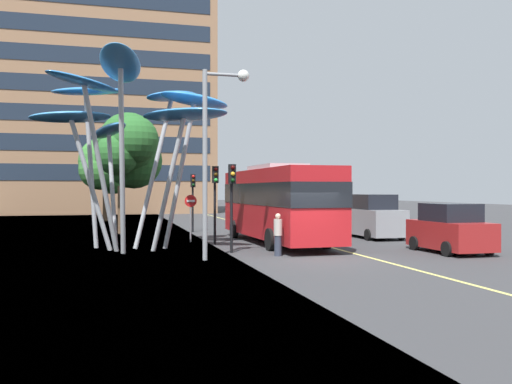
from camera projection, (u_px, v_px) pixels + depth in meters
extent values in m
cube|color=#38383A|center=(316.00, 261.00, 20.55)|extent=(120.00, 240.00, 0.10)
cube|color=gray|center=(2.00, 271.00, 17.84)|extent=(16.00, 240.00, 0.05)
cube|color=#E0D666|center=(370.00, 258.00, 21.10)|extent=(0.16, 144.00, 0.01)
cube|color=red|center=(277.00, 203.00, 26.79)|extent=(2.91, 11.13, 3.22)
cube|color=black|center=(277.00, 194.00, 26.79)|extent=(2.94, 11.24, 1.03)
cube|color=yellow|center=(247.00, 178.00, 32.03)|extent=(1.42, 0.14, 0.36)
cube|color=#B2B2B7|center=(277.00, 168.00, 26.78)|extent=(2.05, 3.93, 0.24)
cylinder|color=black|center=(279.00, 228.00, 30.45)|extent=(0.31, 0.97, 0.96)
cylinder|color=black|center=(234.00, 229.00, 29.73)|extent=(0.31, 0.97, 0.96)
cylinder|color=black|center=(326.00, 238.00, 24.24)|extent=(0.31, 0.97, 0.96)
cylinder|color=black|center=(271.00, 239.00, 23.52)|extent=(0.31, 0.97, 0.96)
cylinder|color=#9EA0A5|center=(180.00, 174.00, 24.54)|extent=(1.54, 0.32, 6.68)
ellipsoid|color=#2D7FD1|center=(195.00, 100.00, 24.74)|extent=(3.24, 1.90, 0.97)
cylinder|color=#9EA0A5|center=(154.00, 170.00, 25.01)|extent=(2.02, 1.58, 7.06)
ellipsoid|color=#2D7FD1|center=(172.00, 96.00, 25.85)|extent=(3.21, 2.93, 0.90)
cylinder|color=#9EA0A5|center=(112.00, 187.00, 25.80)|extent=(0.57, 1.54, 5.48)
ellipsoid|color=#4299E0|center=(109.00, 131.00, 26.38)|extent=(2.28, 4.42, 0.87)
cylinder|color=#9EA0A5|center=(91.00, 169.00, 24.70)|extent=(0.76, 0.71, 7.07)
ellipsoid|color=#2D7FD1|center=(86.00, 91.00, 24.83)|extent=(3.97, 3.79, 0.58)
cylinder|color=#9EA0A5|center=(90.00, 184.00, 23.43)|extent=(1.81, 0.25, 5.73)
ellipsoid|color=#4299E0|center=(70.00, 117.00, 23.24)|extent=(3.42, 1.59, 0.69)
cylinder|color=#9EA0A5|center=(101.00, 170.00, 22.53)|extent=(1.55, 1.54, 6.91)
ellipsoid|color=#2D7FD1|center=(83.00, 82.00, 21.75)|extent=(3.37, 3.34, 0.60)
cylinder|color=#9EA0A5|center=(122.00, 162.00, 21.79)|extent=(0.34, 1.54, 7.45)
ellipsoid|color=#4299E0|center=(121.00, 64.00, 21.12)|extent=(1.88, 4.32, 0.92)
cylinder|color=#9EA0A5|center=(169.00, 184.00, 23.17)|extent=(1.51, 1.03, 5.79)
ellipsoid|color=#388EDB|center=(185.00, 115.00, 22.95)|extent=(4.09, 3.39, 0.63)
cylinder|color=black|center=(231.00, 209.00, 22.70)|extent=(0.12, 0.12, 3.65)
cube|color=black|center=(232.00, 174.00, 22.56)|extent=(0.28, 0.24, 0.80)
sphere|color=#390706|center=(233.00, 168.00, 22.43)|extent=(0.18, 0.18, 0.18)
sphere|color=orange|center=(233.00, 174.00, 22.43)|extent=(0.18, 0.18, 0.18)
sphere|color=black|center=(233.00, 180.00, 22.43)|extent=(0.18, 0.18, 0.18)
cylinder|color=black|center=(215.00, 205.00, 26.30)|extent=(0.12, 0.12, 3.73)
cube|color=black|center=(215.00, 175.00, 26.16)|extent=(0.28, 0.24, 0.80)
sphere|color=#390706|center=(216.00, 169.00, 26.03)|extent=(0.18, 0.18, 0.18)
sphere|color=#3A2707|center=(216.00, 175.00, 26.03)|extent=(0.18, 0.18, 0.18)
sphere|color=green|center=(216.00, 180.00, 26.03)|extent=(0.18, 0.18, 0.18)
cylinder|color=black|center=(193.00, 203.00, 33.91)|extent=(0.12, 0.12, 3.56)
cube|color=black|center=(193.00, 181.00, 33.77)|extent=(0.28, 0.24, 0.80)
sphere|color=red|center=(193.00, 176.00, 33.64)|extent=(0.18, 0.18, 0.18)
sphere|color=#3A2707|center=(193.00, 181.00, 33.64)|extent=(0.18, 0.18, 0.18)
sphere|color=black|center=(193.00, 185.00, 33.65)|extent=(0.18, 0.18, 0.18)
cube|color=maroon|center=(450.00, 235.00, 22.82)|extent=(1.88, 3.86, 1.12)
cube|color=black|center=(450.00, 212.00, 22.81)|extent=(1.73, 2.13, 0.74)
cylinder|color=black|center=(453.00, 242.00, 24.21)|extent=(0.20, 0.60, 0.60)
cylinder|color=black|center=(415.00, 243.00, 23.74)|extent=(0.20, 0.60, 0.60)
cylinder|color=black|center=(489.00, 248.00, 21.89)|extent=(0.20, 0.60, 0.60)
cylinder|color=black|center=(447.00, 249.00, 21.42)|extent=(0.20, 0.60, 0.60)
cube|color=gray|center=(373.00, 222.00, 29.78)|extent=(1.87, 4.48, 1.38)
cube|color=black|center=(373.00, 202.00, 29.78)|extent=(1.72, 2.46, 0.80)
cylinder|color=black|center=(377.00, 230.00, 31.36)|extent=(0.20, 0.60, 0.60)
cylinder|color=black|center=(346.00, 231.00, 30.90)|extent=(0.20, 0.60, 0.60)
cylinder|color=black|center=(401.00, 234.00, 28.68)|extent=(0.20, 0.60, 0.60)
cylinder|color=black|center=(368.00, 235.00, 28.21)|extent=(0.20, 0.60, 0.60)
cube|color=#2D5138|center=(332.00, 219.00, 35.29)|extent=(1.86, 4.23, 1.11)
cube|color=black|center=(332.00, 204.00, 35.28)|extent=(1.71, 2.33, 0.81)
cylinder|color=black|center=(337.00, 224.00, 36.79)|extent=(0.20, 0.60, 0.60)
cylinder|color=black|center=(311.00, 225.00, 36.32)|extent=(0.20, 0.60, 0.60)
cylinder|color=black|center=(354.00, 227.00, 34.25)|extent=(0.20, 0.60, 0.60)
cylinder|color=black|center=(326.00, 227.00, 33.79)|extent=(0.20, 0.60, 0.60)
cylinder|color=gray|center=(205.00, 165.00, 20.34)|extent=(0.18, 0.18, 7.05)
cylinder|color=gray|center=(224.00, 75.00, 20.51)|extent=(1.46, 0.12, 0.12)
sphere|color=silver|center=(243.00, 76.00, 20.69)|extent=(0.44, 0.44, 0.44)
cylinder|color=brown|center=(121.00, 210.00, 32.76)|extent=(0.37, 0.37, 2.84)
sphere|color=#286028|center=(134.00, 140.00, 32.18)|extent=(2.84, 2.84, 2.84)
sphere|color=#286028|center=(117.00, 154.00, 31.92)|extent=(2.50, 2.50, 2.50)
sphere|color=#286028|center=(129.00, 142.00, 32.90)|extent=(3.58, 3.58, 3.58)
sphere|color=#286028|center=(134.00, 160.00, 33.91)|extent=(3.49, 3.49, 3.49)
cylinder|color=brown|center=(105.00, 205.00, 45.99)|extent=(0.43, 0.43, 2.71)
sphere|color=#387A33|center=(102.00, 161.00, 45.19)|extent=(3.83, 3.83, 3.83)
sphere|color=#387A33|center=(100.00, 169.00, 44.81)|extent=(3.35, 3.35, 3.35)
sphere|color=#387A33|center=(113.00, 179.00, 46.13)|extent=(2.57, 2.57, 2.57)
sphere|color=#387A33|center=(117.00, 168.00, 46.79)|extent=(3.25, 3.25, 3.25)
sphere|color=#387A33|center=(109.00, 161.00, 45.81)|extent=(3.70, 3.70, 3.70)
cylinder|color=#2D3342|center=(278.00, 246.00, 21.65)|extent=(0.29, 0.29, 0.80)
cylinder|color=#B2A89E|center=(278.00, 227.00, 21.65)|extent=(0.34, 0.34, 0.65)
sphere|color=beige|center=(278.00, 216.00, 21.64)|extent=(0.22, 0.22, 0.22)
cylinder|color=gray|center=(191.00, 218.00, 27.42)|extent=(0.08, 0.08, 2.35)
cylinder|color=red|center=(191.00, 201.00, 27.38)|extent=(0.60, 0.03, 0.60)
cube|color=white|center=(191.00, 201.00, 27.36)|extent=(0.40, 0.04, 0.11)
cube|color=#936B4C|center=(87.00, 106.00, 62.59)|extent=(27.99, 11.51, 24.32)
cube|color=#1E2838|center=(85.00, 172.00, 57.02)|extent=(26.31, 0.08, 1.70)
cube|color=#1E2838|center=(85.00, 143.00, 57.01)|extent=(26.31, 0.08, 1.70)
cube|color=#1E2838|center=(85.00, 114.00, 57.00)|extent=(26.31, 0.08, 1.70)
cube|color=#1E2838|center=(85.00, 84.00, 56.99)|extent=(26.31, 0.08, 1.70)
cube|color=#1E2838|center=(85.00, 55.00, 56.98)|extent=(26.31, 0.08, 1.70)
cube|color=#1E2838|center=(84.00, 26.00, 56.96)|extent=(26.31, 0.08, 1.70)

